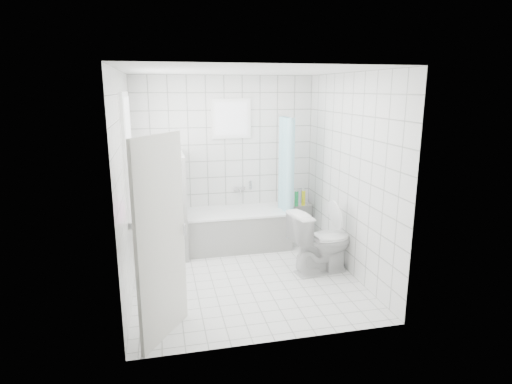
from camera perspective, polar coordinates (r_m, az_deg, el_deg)
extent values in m
plane|color=white|center=(5.70, -1.52, -11.27)|extent=(3.00, 3.00, 0.00)
plane|color=white|center=(5.17, -1.70, 15.87)|extent=(3.00, 3.00, 0.00)
cube|color=white|center=(6.74, -4.13, 4.20)|extent=(2.80, 0.02, 2.60)
cube|color=white|center=(3.87, 2.78, -2.85)|extent=(2.80, 0.02, 2.60)
cube|color=white|center=(5.20, -16.91, 0.85)|extent=(0.02, 3.00, 2.60)
cube|color=white|center=(5.72, 12.29, 2.25)|extent=(0.02, 3.00, 2.60)
cube|color=white|center=(5.44, -16.46, 4.64)|extent=(0.01, 0.90, 1.40)
cube|color=white|center=(6.63, -3.30, 9.73)|extent=(0.50, 0.01, 0.50)
cube|color=white|center=(5.59, -15.49, -2.84)|extent=(0.18, 1.02, 0.08)
cube|color=silver|center=(4.16, -12.53, -6.30)|extent=(0.47, 0.69, 2.00)
cube|color=white|center=(6.64, -2.52, -5.03)|extent=(1.56, 0.75, 0.55)
cube|color=white|center=(6.55, -2.55, -2.63)|extent=(1.58, 0.77, 0.03)
cube|color=white|center=(6.36, -10.08, -1.59)|extent=(0.15, 0.85, 1.50)
cube|color=white|center=(7.13, 5.62, -3.76)|extent=(0.40, 0.24, 0.55)
imported|color=white|center=(5.76, 8.71, -6.51)|extent=(0.90, 0.60, 0.86)
cylinder|color=silver|center=(6.45, 3.85, 10.06)|extent=(0.02, 0.80, 0.02)
cube|color=silver|center=(6.82, -2.26, 0.49)|extent=(0.18, 0.06, 0.06)
imported|color=#E070D3|center=(5.85, -15.37, -0.76)|extent=(0.09, 0.10, 0.19)
imported|color=#2DC5CA|center=(5.38, -15.55, -1.97)|extent=(0.11, 0.11, 0.19)
imported|color=silver|center=(5.67, -15.47, -0.58)|extent=(0.12, 0.12, 0.31)
imported|color=#FB61CF|center=(5.18, -15.67, -2.03)|extent=(0.14, 0.14, 0.29)
cylinder|color=green|center=(6.92, 5.41, -0.90)|extent=(0.06, 0.06, 0.24)
cylinder|color=#2017BB|center=(7.07, 6.26, -0.69)|extent=(0.06, 0.06, 0.22)
cylinder|color=#FFF81A|center=(6.97, 6.32, -0.81)|extent=(0.06, 0.06, 0.24)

